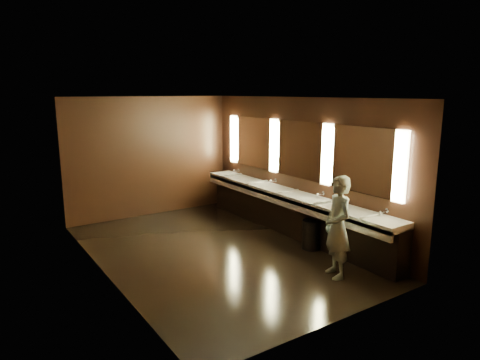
% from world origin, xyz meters
% --- Properties ---
extents(floor, '(6.00, 6.00, 0.00)m').
position_xyz_m(floor, '(0.00, 0.00, 0.00)').
color(floor, black).
rests_on(floor, ground).
extents(ceiling, '(4.00, 6.00, 0.02)m').
position_xyz_m(ceiling, '(0.00, 0.00, 2.80)').
color(ceiling, '#2D2D2B').
rests_on(ceiling, wall_back).
extents(wall_back, '(4.00, 0.02, 2.80)m').
position_xyz_m(wall_back, '(0.00, 3.00, 1.40)').
color(wall_back, black).
rests_on(wall_back, floor).
extents(wall_front, '(4.00, 0.02, 2.80)m').
position_xyz_m(wall_front, '(0.00, -3.00, 1.40)').
color(wall_front, black).
rests_on(wall_front, floor).
extents(wall_left, '(0.02, 6.00, 2.80)m').
position_xyz_m(wall_left, '(-2.00, 0.00, 1.40)').
color(wall_left, black).
rests_on(wall_left, floor).
extents(wall_right, '(0.02, 6.00, 2.80)m').
position_xyz_m(wall_right, '(2.00, 0.00, 1.40)').
color(wall_right, black).
rests_on(wall_right, floor).
extents(sink_counter, '(0.55, 5.40, 1.01)m').
position_xyz_m(sink_counter, '(1.79, 0.00, 0.50)').
color(sink_counter, black).
rests_on(sink_counter, floor).
extents(mirror_band, '(0.06, 5.03, 1.15)m').
position_xyz_m(mirror_band, '(1.98, -0.00, 1.75)').
color(mirror_band, '#FFF8B7').
rests_on(mirror_band, wall_right).
extents(person, '(0.57, 0.70, 1.64)m').
position_xyz_m(person, '(1.05, -2.00, 0.82)').
color(person, '#8FC1D5').
rests_on(person, floor).
extents(trash_bin, '(0.43, 0.43, 0.55)m').
position_xyz_m(trash_bin, '(1.58, -0.88, 0.28)').
color(trash_bin, black).
rests_on(trash_bin, floor).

